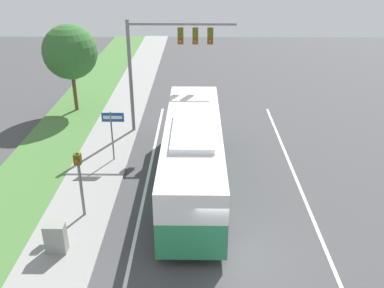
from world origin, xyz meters
TOP-DOWN VIEW (x-y plane):
  - ground_plane at (0.00, 0.00)m, footprint 80.00×80.00m
  - sidewalk at (-6.20, 0.00)m, footprint 2.80×80.00m
  - lane_divider_near at (-3.60, 0.00)m, footprint 0.14×30.00m
  - lane_divider_far at (3.60, 0.00)m, footprint 0.14×30.00m
  - bus at (-1.40, 4.78)m, footprint 2.69×11.51m
  - signal_gantry at (-3.01, 11.04)m, footprint 6.03×0.41m
  - pedestrian_signal at (-5.89, 2.10)m, footprint 0.28×0.34m
  - street_sign at (-5.50, 7.15)m, footprint 1.12×0.08m
  - utility_cabinet at (-6.31, -0.23)m, footprint 0.75×0.45m
  - roadside_tree at (-9.40, 14.51)m, footprint 3.51×3.51m

SIDE VIEW (x-z plane):
  - ground_plane at x=0.00m, z-range 0.00..0.00m
  - lane_divider_near at x=-3.60m, z-range 0.00..0.01m
  - lane_divider_far at x=3.60m, z-range 0.00..0.01m
  - sidewalk at x=-6.20m, z-range 0.00..0.12m
  - utility_cabinet at x=-6.31m, z-range 0.12..1.26m
  - bus at x=-1.40m, z-range 0.15..3.39m
  - street_sign at x=-5.50m, z-range 0.54..3.30m
  - pedestrian_signal at x=-5.89m, z-range 0.54..3.47m
  - roadside_tree at x=-9.40m, z-range 1.18..6.88m
  - signal_gantry at x=-3.01m, z-range 1.54..8.16m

